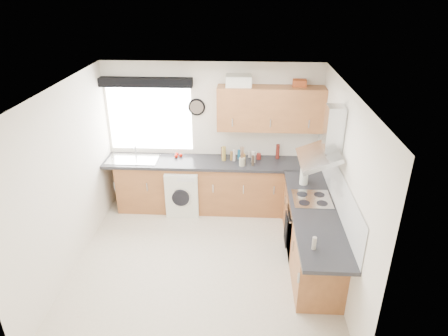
# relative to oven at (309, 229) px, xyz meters

# --- Properties ---
(ground_plane) EXTENTS (3.60, 3.60, 0.00)m
(ground_plane) POSITION_rel_oven_xyz_m (-1.50, -0.30, -0.42)
(ground_plane) COLOR beige
(ceiling) EXTENTS (3.60, 3.60, 0.02)m
(ceiling) POSITION_rel_oven_xyz_m (-1.50, -0.30, 2.08)
(ceiling) COLOR white
(ceiling) RESTS_ON wall_back
(wall_back) EXTENTS (3.60, 0.02, 2.50)m
(wall_back) POSITION_rel_oven_xyz_m (-1.50, 1.50, 0.82)
(wall_back) COLOR silver
(wall_back) RESTS_ON ground_plane
(wall_front) EXTENTS (3.60, 0.02, 2.50)m
(wall_front) POSITION_rel_oven_xyz_m (-1.50, -2.10, 0.82)
(wall_front) COLOR silver
(wall_front) RESTS_ON ground_plane
(wall_left) EXTENTS (0.02, 3.60, 2.50)m
(wall_left) POSITION_rel_oven_xyz_m (-3.30, -0.30, 0.82)
(wall_left) COLOR silver
(wall_left) RESTS_ON ground_plane
(wall_right) EXTENTS (0.02, 3.60, 2.50)m
(wall_right) POSITION_rel_oven_xyz_m (0.30, -0.30, 0.82)
(wall_right) COLOR silver
(wall_right) RESTS_ON ground_plane
(window) EXTENTS (1.40, 0.02, 1.10)m
(window) POSITION_rel_oven_xyz_m (-2.55, 1.49, 1.12)
(window) COLOR silver
(window) RESTS_ON wall_back
(window_blind) EXTENTS (1.50, 0.18, 0.14)m
(window_blind) POSITION_rel_oven_xyz_m (-2.55, 1.40, 1.76)
(window_blind) COLOR black
(window_blind) RESTS_ON wall_back
(splashback) EXTENTS (0.01, 3.00, 0.54)m
(splashback) POSITION_rel_oven_xyz_m (0.29, 0.00, 0.75)
(splashback) COLOR white
(splashback) RESTS_ON wall_right
(base_cab_back) EXTENTS (3.00, 0.58, 0.86)m
(base_cab_back) POSITION_rel_oven_xyz_m (-1.60, 1.21, 0.01)
(base_cab_back) COLOR brown
(base_cab_back) RESTS_ON ground_plane
(base_cab_corner) EXTENTS (0.60, 0.60, 0.86)m
(base_cab_corner) POSITION_rel_oven_xyz_m (0.00, 1.20, 0.01)
(base_cab_corner) COLOR brown
(base_cab_corner) RESTS_ON ground_plane
(base_cab_right) EXTENTS (0.58, 2.10, 0.86)m
(base_cab_right) POSITION_rel_oven_xyz_m (0.01, -0.15, 0.01)
(base_cab_right) COLOR brown
(base_cab_right) RESTS_ON ground_plane
(worktop_back) EXTENTS (3.60, 0.62, 0.05)m
(worktop_back) POSITION_rel_oven_xyz_m (-1.50, 1.20, 0.46)
(worktop_back) COLOR black
(worktop_back) RESTS_ON base_cab_back
(worktop_right) EXTENTS (0.62, 2.42, 0.05)m
(worktop_right) POSITION_rel_oven_xyz_m (0.00, -0.30, 0.46)
(worktop_right) COLOR black
(worktop_right) RESTS_ON base_cab_right
(sink) EXTENTS (0.84, 0.46, 0.10)m
(sink) POSITION_rel_oven_xyz_m (-2.83, 1.20, 0.52)
(sink) COLOR #B1B4B7
(sink) RESTS_ON worktop_back
(oven) EXTENTS (0.56, 0.58, 0.85)m
(oven) POSITION_rel_oven_xyz_m (0.00, 0.00, 0.00)
(oven) COLOR black
(oven) RESTS_ON ground_plane
(hob_plate) EXTENTS (0.52, 0.52, 0.01)m
(hob_plate) POSITION_rel_oven_xyz_m (0.00, 0.00, 0.49)
(hob_plate) COLOR #B1B4B7
(hob_plate) RESTS_ON worktop_right
(extractor_hood) EXTENTS (0.52, 0.78, 0.66)m
(extractor_hood) POSITION_rel_oven_xyz_m (0.10, -0.00, 1.34)
(extractor_hood) COLOR #B1B4B7
(extractor_hood) RESTS_ON wall_right
(upper_cabinets) EXTENTS (1.70, 0.35, 0.70)m
(upper_cabinets) POSITION_rel_oven_xyz_m (-0.55, 1.32, 1.38)
(upper_cabinets) COLOR brown
(upper_cabinets) RESTS_ON wall_back
(washing_machine) EXTENTS (0.57, 0.55, 0.80)m
(washing_machine) POSITION_rel_oven_xyz_m (-1.98, 1.10, -0.03)
(washing_machine) COLOR silver
(washing_machine) RESTS_ON ground_plane
(wall_clock) EXTENTS (0.28, 0.04, 0.28)m
(wall_clock) POSITION_rel_oven_xyz_m (-1.75, 1.46, 1.33)
(wall_clock) COLOR black
(wall_clock) RESTS_ON wall_back
(casserole) EXTENTS (0.41, 0.30, 0.17)m
(casserole) POSITION_rel_oven_xyz_m (-1.07, 1.36, 1.81)
(casserole) COLOR silver
(casserole) RESTS_ON upper_cabinets
(storage_box) EXTENTS (0.23, 0.20, 0.10)m
(storage_box) POSITION_rel_oven_xyz_m (-0.11, 1.41, 1.77)
(storage_box) COLOR #9D3F1A
(storage_box) RESTS_ON upper_cabinets
(utensil_pot) EXTENTS (0.10, 0.10, 0.14)m
(utensil_pot) POSITION_rel_oven_xyz_m (-0.98, 1.06, 0.55)
(utensil_pot) COLOR gray
(utensil_pot) RESTS_ON worktop_back
(kitchen_roll) EXTENTS (0.14, 0.14, 0.27)m
(kitchen_roll) POSITION_rel_oven_xyz_m (-0.06, 0.46, 0.62)
(kitchen_roll) COLOR silver
(kitchen_roll) RESTS_ON worktop_right
(tomato_cluster) EXTENTS (0.15, 0.15, 0.06)m
(tomato_cluster) POSITION_rel_oven_xyz_m (-2.09, 1.35, 0.52)
(tomato_cluster) COLOR #B01003
(tomato_cluster) RESTS_ON worktop_back
(jar_0) EXTENTS (0.05, 0.05, 0.12)m
(jar_0) POSITION_rel_oven_xyz_m (-1.29, 1.35, 0.55)
(jar_0) COLOR #133412
(jar_0) RESTS_ON worktop_back
(jar_1) EXTENTS (0.05, 0.05, 0.20)m
(jar_1) POSITION_rel_oven_xyz_m (-1.12, 1.24, 0.58)
(jar_1) COLOR #B1A497
(jar_1) RESTS_ON worktop_back
(jar_2) EXTENTS (0.05, 0.05, 0.12)m
(jar_2) POSITION_rel_oven_xyz_m (-0.85, 1.40, 0.54)
(jar_2) COLOR #A89C8F
(jar_2) RESTS_ON worktop_back
(jar_3) EXTENTS (0.04, 0.04, 0.18)m
(jar_3) POSITION_rel_oven_xyz_m (-0.81, 1.07, 0.57)
(jar_3) COLOR #372A1E
(jar_3) RESTS_ON worktop_back
(jar_4) EXTENTS (0.07, 0.07, 0.25)m
(jar_4) POSITION_rel_oven_xyz_m (-1.29, 1.25, 0.61)
(jar_4) COLOR olive
(jar_4) RESTS_ON worktop_back
(jar_5) EXTENTS (0.06, 0.06, 0.17)m
(jar_5) POSITION_rel_oven_xyz_m (-1.32, 1.40, 0.57)
(jar_5) COLOR #351313
(jar_5) RESTS_ON worktop_back
(jar_6) EXTENTS (0.05, 0.05, 0.16)m
(jar_6) POSITION_rel_oven_xyz_m (-1.16, 1.27, 0.56)
(jar_6) COLOR brown
(jar_6) RESTS_ON worktop_back
(jar_7) EXTENTS (0.06, 0.06, 0.25)m
(jar_7) POSITION_rel_oven_xyz_m (-0.39, 1.38, 0.61)
(jar_7) COLOR #5C1A13
(jar_7) RESTS_ON worktop_back
(jar_8) EXTENTS (0.05, 0.05, 0.17)m
(jar_8) POSITION_rel_oven_xyz_m (-1.04, 1.31, 0.57)
(jar_8) COLOR #1C648A
(jar_8) RESTS_ON worktop_back
(jar_9) EXTENTS (0.05, 0.05, 0.18)m
(jar_9) POSITION_rel_oven_xyz_m (-0.95, 1.11, 0.58)
(jar_9) COLOR brown
(jar_9) RESTS_ON worktop_back
(jar_10) EXTENTS (0.07, 0.07, 0.10)m
(jar_10) POSITION_rel_oven_xyz_m (-0.70, 1.33, 0.54)
(jar_10) COLOR maroon
(jar_10) RESTS_ON worktop_back
(jar_11) EXTENTS (0.07, 0.07, 0.20)m
(jar_11) POSITION_rel_oven_xyz_m (-0.80, 1.19, 0.58)
(jar_11) COLOR #BBB09F
(jar_11) RESTS_ON worktop_back
(bottle_0) EXTENTS (0.05, 0.05, 0.16)m
(bottle_0) POSITION_rel_oven_xyz_m (-0.14, -1.12, 0.56)
(bottle_0) COLOR #A19789
(bottle_0) RESTS_ON worktop_right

